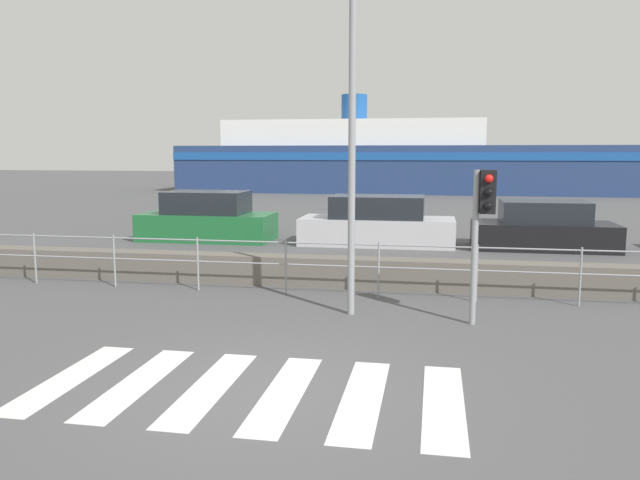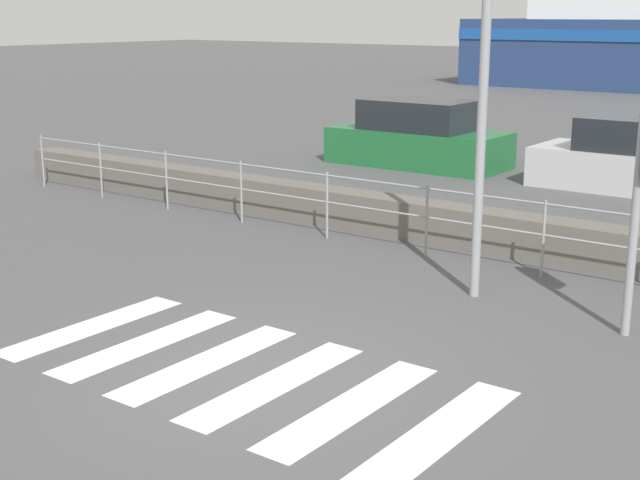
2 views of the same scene
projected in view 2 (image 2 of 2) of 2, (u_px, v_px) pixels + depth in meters
The scene contains 5 objects.
ground_plane at pixel (255, 377), 8.79m from camera, with size 160.00×160.00×0.00m, color #4C4C4F.
crosswalk at pixel (240, 372), 8.90m from camera, with size 4.95×2.40×0.01m.
seawall at pixel (508, 233), 13.24m from camera, with size 22.04×0.55×0.60m.
harbor_fence at pixel (483, 218), 12.46m from camera, with size 19.87×0.04×1.07m.
parked_car_green at pixel (418, 138), 20.78m from camera, with size 4.13×1.83×1.53m.
Camera 2 is at (5.39, -6.19, 3.49)m, focal length 50.00 mm.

